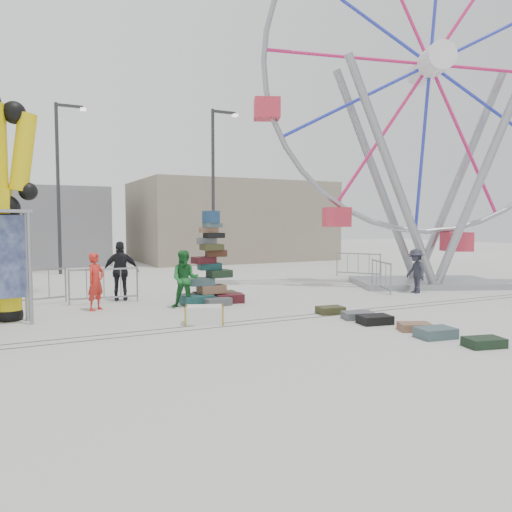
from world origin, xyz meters
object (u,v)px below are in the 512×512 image
steamer_trunk (204,315)px  pedestrian_grey (416,271)px  barricade_wheel_front (381,276)px  pedestrian_green (185,279)px  suitcase_tower (210,277)px  barricade_dummy_b (32,287)px  lamp_post_left (60,179)px  barricade_dummy_c (104,286)px  lamp_post_right (215,181)px  pedestrian_black (121,271)px  barricade_wheel_back (358,265)px  ferris_wheel (429,93)px  pedestrian_red (96,282)px

steamer_trunk → pedestrian_grey: size_ratio=0.61×
barricade_wheel_front → pedestrian_green: (-7.38, -0.15, 0.28)m
suitcase_tower → barricade_dummy_b: 5.30m
lamp_post_left → pedestrian_green: bearing=-78.9°
barricade_dummy_c → barricade_wheel_front: 9.50m
lamp_post_right → lamp_post_left: (-7.00, 2.00, 0.00)m
lamp_post_right → pedestrian_black: lamp_post_right is taller
pedestrian_green → pedestrian_grey: (8.17, -0.73, -0.07)m
lamp_post_right → barricade_wheel_back: size_ratio=4.00×
lamp_post_left → barricade_wheel_front: bearing=-49.6°
ferris_wheel → barricade_dummy_b: size_ratio=7.49×
barricade_dummy_b → ferris_wheel: bearing=-20.5°
barricade_wheel_back → pedestrian_green: pedestrian_green is taller
ferris_wheel → barricade_dummy_b: 15.67m
barricade_wheel_back → pedestrian_grey: 5.06m
barricade_dummy_c → lamp_post_right: bearing=52.6°
barricade_dummy_b → pedestrian_red: pedestrian_red is taller
ferris_wheel → barricade_wheel_front: size_ratio=7.49×
ferris_wheel → barricade_wheel_front: bearing=-145.6°
steamer_trunk → pedestrian_black: 4.74m
steamer_trunk → barricade_wheel_front: barricade_wheel_front is taller
barricade_wheel_back → suitcase_tower: bearing=-100.8°
barricade_dummy_c → lamp_post_left: bearing=95.6°
pedestrian_red → pedestrian_black: bearing=14.9°
lamp_post_left → barricade_dummy_b: (-1.71, -9.09, -3.93)m
lamp_post_left → lamp_post_right: bearing=-15.9°
lamp_post_right → pedestrian_black: 10.17m
pedestrian_red → pedestrian_green: bearing=-57.7°
pedestrian_grey → lamp_post_right: bearing=-149.3°
pedestrian_red → pedestrian_green: 2.49m
barricade_wheel_front → pedestrian_black: pedestrian_black is taller
lamp_post_left → pedestrian_grey: size_ratio=5.21×
barricade_dummy_b → pedestrian_green: 4.63m
pedestrian_grey → barricade_dummy_b: bearing=-92.3°
barricade_dummy_b → pedestrian_grey: pedestrian_grey is taller
suitcase_tower → pedestrian_red: 3.37m
ferris_wheel → barricade_dummy_b: ferris_wheel is taller
barricade_wheel_back → pedestrian_red: 12.36m
suitcase_tower → barricade_wheel_front: 6.40m
barricade_wheel_back → barricade_dummy_c: bearing=-112.4°
barricade_dummy_b → barricade_dummy_c: size_ratio=1.00×
lamp_post_left → pedestrian_black: bearing=-84.7°
barricade_wheel_front → barricade_wheel_back: 4.52m
lamp_post_left → ferris_wheel: bearing=-41.3°
lamp_post_right → pedestrian_red: 11.85m
barricade_dummy_c → barricade_wheel_back: bearing=15.4°
lamp_post_left → pedestrian_green: 12.24m
steamer_trunk → barricade_dummy_b: 6.01m
pedestrian_grey → pedestrian_green: bearing=-83.0°
lamp_post_right → barricade_dummy_c: (-6.72, -7.64, -3.93)m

